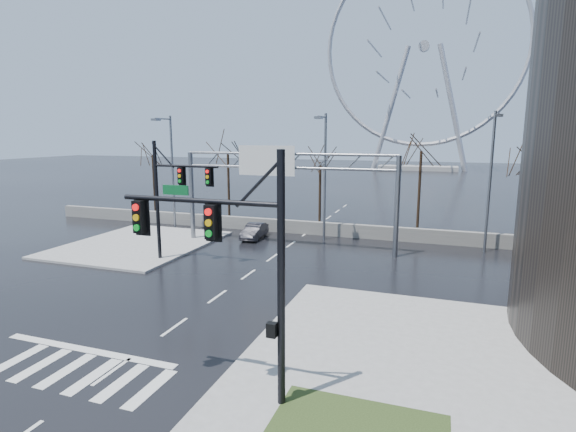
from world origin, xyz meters
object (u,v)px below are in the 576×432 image
at_px(sign_gantry, 281,179).
at_px(ferris_wheel, 424,55).
at_px(signal_mast_near, 239,253).
at_px(signal_mast_far, 171,190).
at_px(car, 254,231).

height_order(sign_gantry, ferris_wheel, ferris_wheel).
bearing_deg(ferris_wheel, sign_gantry, -93.84).
bearing_deg(sign_gantry, signal_mast_near, -73.81).
xyz_separation_m(signal_mast_near, signal_mast_far, (-11.01, 13.00, -0.04)).
xyz_separation_m(ferris_wheel, car, (-8.48, -78.00, -25.52)).
distance_m(signal_mast_far, car, 9.39).
height_order(signal_mast_near, sign_gantry, signal_mast_near).
bearing_deg(signal_mast_far, signal_mast_near, -49.74).
relative_size(signal_mast_near, ferris_wheel, 0.16).
height_order(signal_mast_far, ferris_wheel, ferris_wheel).
bearing_deg(ferris_wheel, signal_mast_far, -97.20).
height_order(signal_mast_near, signal_mast_far, same).
bearing_deg(signal_mast_near, signal_mast_far, 130.26).
xyz_separation_m(signal_mast_near, sign_gantry, (-5.52, 19.00, 0.31)).
bearing_deg(sign_gantry, ferris_wheel, 86.16).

